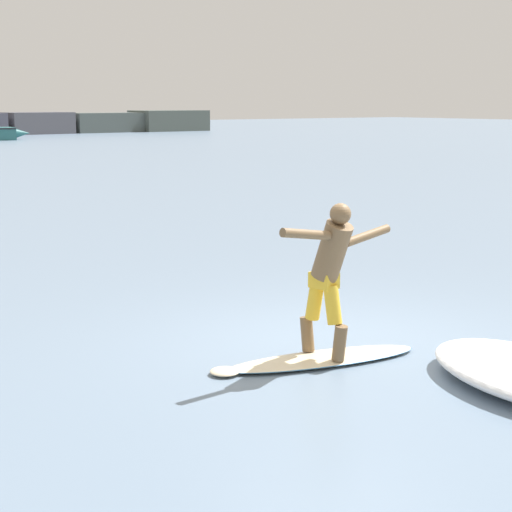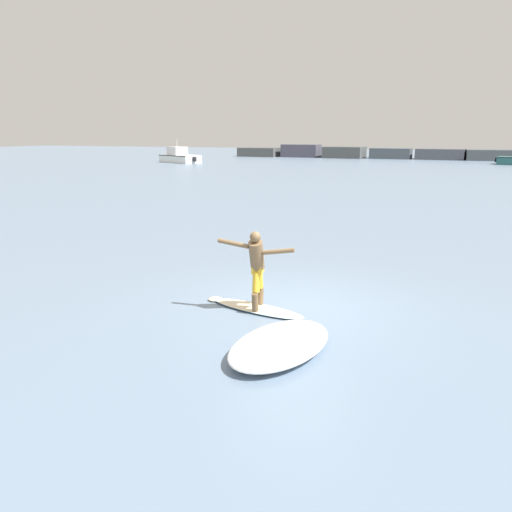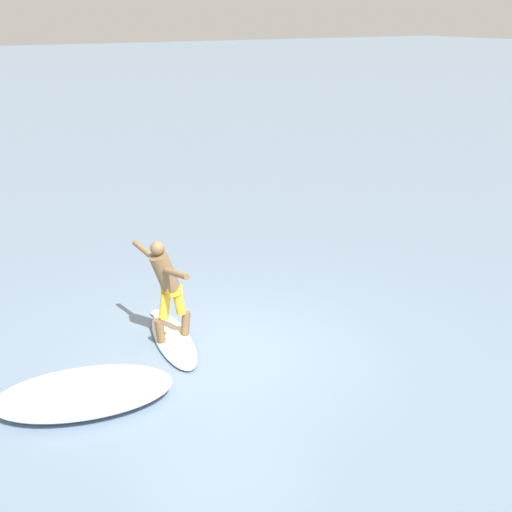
{
  "view_description": "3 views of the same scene",
  "coord_description": "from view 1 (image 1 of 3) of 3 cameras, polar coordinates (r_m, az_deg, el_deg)",
  "views": [
    {
      "loc": [
        -6.2,
        -6.98,
        2.66
      ],
      "look_at": [
        -0.51,
        0.91,
        0.89
      ],
      "focal_mm": 60.0,
      "sensor_mm": 36.0,
      "label": 1
    },
    {
      "loc": [
        2.66,
        -9.48,
        3.52
      ],
      "look_at": [
        -1.06,
        0.49,
        0.88
      ],
      "focal_mm": 35.0,
      "sensor_mm": 36.0,
      "label": 2
    },
    {
      "loc": [
        8.53,
        -4.52,
        4.86
      ],
      "look_at": [
        -0.79,
        1.08,
        1.09
      ],
      "focal_mm": 50.0,
      "sensor_mm": 36.0,
      "label": 3
    }
  ],
  "objects": [
    {
      "name": "ground_plane",
      "position": [
        9.71,
        5.65,
        -5.66
      ],
      "size": [
        200.0,
        200.0,
        0.0
      ],
      "primitive_type": "plane",
      "color": "slate"
    },
    {
      "name": "surfer",
      "position": [
        8.64,
        4.97,
        -0.78
      ],
      "size": [
        1.53,
        0.67,
        1.61
      ],
      "color": "brown",
      "rests_on": "surfboard"
    },
    {
      "name": "surfboard",
      "position": [
        8.91,
        4.25,
        -6.87
      ],
      "size": [
        2.35,
        1.02,
        0.2
      ],
      "color": "beige",
      "rests_on": "ground"
    }
  ]
}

